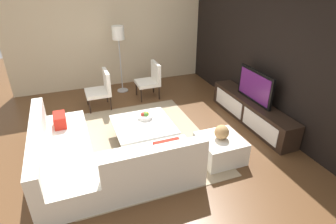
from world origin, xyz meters
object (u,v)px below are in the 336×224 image
object	(u,v)px
ottoman	(220,148)
decorative_ball	(222,132)
sectional_couch	(94,159)
accent_chair_far	(151,78)
television	(255,86)
coffee_table	(143,132)
accent_chair_near	(102,88)
fruit_bowl	(145,116)
floor_lamp	(118,38)
media_console	(251,112)

from	to	relation	value
ottoman	decorative_ball	world-z (taller)	decorative_ball
sectional_couch	accent_chair_far	xyz separation A→B (m)	(-2.50, 1.73, 0.21)
television	ottoman	distance (m)	1.63
sectional_couch	coffee_table	distance (m)	1.15
ottoman	accent_chair_far	xyz separation A→B (m)	(-2.86, -0.30, 0.29)
accent_chair_near	television	bearing A→B (deg)	60.51
accent_chair_near	fruit_bowl	size ratio (longest dim) A/B	3.11
coffee_table	accent_chair_far	distance (m)	2.06
television	accent_chair_far	distance (m)	2.54
sectional_couch	floor_lamp	bearing A→B (deg)	160.17
fruit_bowl	decorative_ball	world-z (taller)	decorative_ball
coffee_table	fruit_bowl	distance (m)	0.31
sectional_couch	ottoman	xyz separation A→B (m)	(0.35, 2.03, -0.07)
ottoman	accent_chair_far	bearing A→B (deg)	-173.94
ottoman	accent_chair_far	size ratio (longest dim) A/B	0.80
media_console	fruit_bowl	world-z (taller)	fruit_bowl
fruit_bowl	decorative_ball	xyz separation A→B (m)	(1.14, 0.96, 0.09)
coffee_table	decorative_ball	world-z (taller)	decorative_ball
media_console	accent_chair_near	distance (m)	3.32
coffee_table	fruit_bowl	world-z (taller)	fruit_bowl
television	floor_lamp	world-z (taller)	floor_lamp
television	sectional_couch	size ratio (longest dim) A/B	0.43
decorative_ball	ottoman	bearing A→B (deg)	0.00
accent_chair_far	floor_lamp	bearing A→B (deg)	-145.15
media_console	ottoman	size ratio (longest dim) A/B	3.39
media_console	floor_lamp	world-z (taller)	floor_lamp
fruit_bowl	floor_lamp	bearing A→B (deg)	178.61
accent_chair_far	decorative_ball	bearing A→B (deg)	-3.41
decorative_ball	television	bearing A→B (deg)	125.02
fruit_bowl	media_console	bearing A→B (deg)	82.77
television	ottoman	size ratio (longest dim) A/B	1.47
media_console	fruit_bowl	xyz separation A→B (m)	(-0.28, -2.20, 0.18)
coffee_table	accent_chair_far	bearing A→B (deg)	158.15
ottoman	sectional_couch	bearing A→B (deg)	-99.90
accent_chair_far	media_console	bearing A→B (deg)	28.24
accent_chair_far	television	bearing A→B (deg)	28.25
media_console	sectional_couch	size ratio (longest dim) A/B	1.00
accent_chair_near	decorative_ball	bearing A→B (deg)	33.52
ottoman	fruit_bowl	distance (m)	1.51
floor_lamp	television	bearing A→B (deg)	39.41
television	sectional_couch	distance (m)	3.35
media_console	sectional_couch	world-z (taller)	sectional_couch
media_console	coffee_table	xyz separation A→B (m)	(-0.10, -2.30, -0.05)
accent_chair_near	decorative_ball	distance (m)	3.09
media_console	fruit_bowl	distance (m)	2.22
decorative_ball	coffee_table	bearing A→B (deg)	-132.32
sectional_couch	ottoman	world-z (taller)	sectional_couch
sectional_couch	accent_chair_near	xyz separation A→B (m)	(-2.33, 0.50, 0.21)
ottoman	fruit_bowl	world-z (taller)	fruit_bowl
floor_lamp	ottoman	xyz separation A→B (m)	(3.47, 0.90, -1.19)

